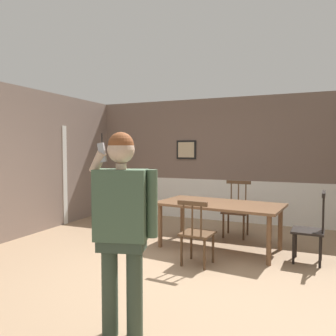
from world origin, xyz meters
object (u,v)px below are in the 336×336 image
Objects in this scene: chair_at_table_head at (311,229)px; person_figure at (122,218)px; dining_table at (219,208)px; chair_by_doorway at (236,210)px; chair_near_window at (197,233)px.

person_figure reaches higher than chair_at_table_head.
person_figure reaches higher than dining_table.
chair_at_table_head is at bearing 141.84° from chair_by_doorway.
chair_near_window is 1.99m from person_figure.
chair_by_doorway is 0.58× the size of person_figure.
chair_at_table_head is (1.45, 0.73, 0.03)m from chair_near_window.
chair_by_doorway is 3.71m from person_figure.
person_figure reaches higher than chair_by_doorway.
chair_near_window is 0.90× the size of chair_by_doorway.
chair_near_window is at bearing -106.41° from person_figure.
dining_table is 2.01× the size of chair_at_table_head.
chair_near_window reaches higher than dining_table.
dining_table is 2.24× the size of chair_near_window.
chair_at_table_head is at bearing -134.76° from person_figure.
chair_near_window is 0.52× the size of person_figure.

